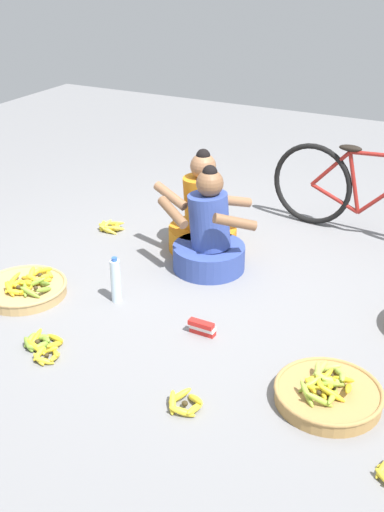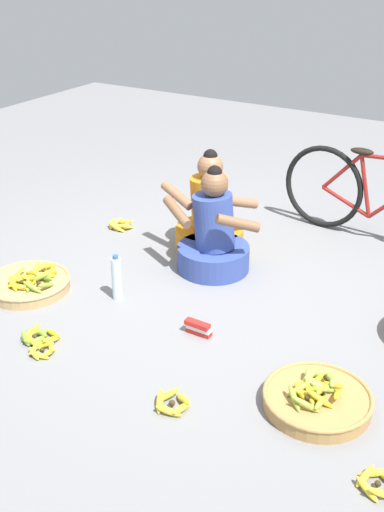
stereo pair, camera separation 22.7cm
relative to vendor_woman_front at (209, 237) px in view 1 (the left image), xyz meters
The scene contains 11 objects.
ground_plane 0.41m from the vendor_woman_front, 67.48° to the right, with size 10.00×10.00×0.00m, color slate.
vendor_woman_front is the anchor object (origin of this frame).
vendor_woman_behind 0.33m from the vendor_woman_front, 124.35° to the left, with size 0.71×0.52×0.79m.
bicycle_leaning 1.40m from the vendor_woman_front, 50.43° to the left, with size 1.70×0.22×0.73m.
banana_basket_mid_right 1.60m from the vendor_woman_front, 41.07° to the right, with size 0.56×0.56×0.16m.
banana_basket_back_right 1.31m from the vendor_woman_front, 135.51° to the right, with size 0.57×0.57×0.15m.
loose_bananas_back_left 1.06m from the vendor_woman_front, 166.85° to the left, with size 0.22×0.21×0.09m.
loose_bananas_near_vendor 1.44m from the vendor_woman_front, 106.67° to the right, with size 0.31×0.28×0.09m.
loose_bananas_mid_left 1.56m from the vendor_woman_front, 68.33° to the right, with size 0.21×0.21×0.09m.
water_bottle 0.78m from the vendor_woman_front, 115.85° to the right, with size 0.07×0.07×0.32m.
packet_carton_stack 0.88m from the vendor_woman_front, 66.46° to the right, with size 0.17×0.07×0.09m.
Camera 1 is at (1.67, -3.41, 2.17)m, focal length 44.90 mm.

